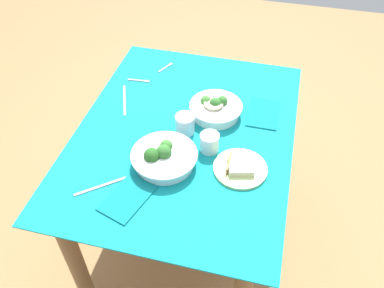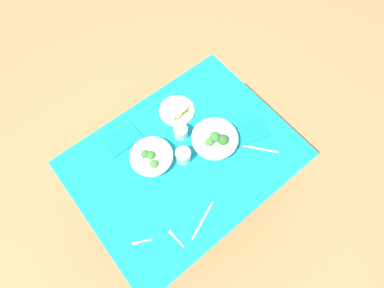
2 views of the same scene
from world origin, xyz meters
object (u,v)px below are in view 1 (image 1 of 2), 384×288
object	(u,v)px
bread_side_plate	(240,167)
table_knife_left	(102,186)
fork_by_far_bowl	(140,81)
water_glass_center	(185,124)
broccoli_bowl_near	(164,157)
table_knife_right	(125,100)
napkin_folded_lower	(263,113)
napkin_folded_upper	(127,198)
water_glass_side	(210,142)
broccoli_bowl_far	(215,109)
fork_by_near_bowl	(166,67)

from	to	relation	value
bread_side_plate	table_knife_left	bearing A→B (deg)	-66.93
fork_by_far_bowl	water_glass_center	bearing A→B (deg)	-48.77
broccoli_bowl_near	table_knife_right	world-z (taller)	broccoli_bowl_near
napkin_folded_lower	bread_side_plate	bearing A→B (deg)	-7.94
napkin_folded_upper	water_glass_side	bearing A→B (deg)	143.34
broccoli_bowl_far	water_glass_side	distance (m)	0.22
broccoli_bowl_near	water_glass_center	bearing A→B (deg)	170.81
broccoli_bowl_far	napkin_folded_upper	size ratio (longest dim) A/B	1.16
water_glass_center	fork_by_far_bowl	xyz separation A→B (m)	(-0.29, -0.30, -0.04)
broccoli_bowl_far	water_glass_center	world-z (taller)	broccoli_bowl_far
water_glass_side	table_knife_right	size ratio (longest dim) A/B	0.36
fork_by_far_bowl	napkin_folded_lower	size ratio (longest dim) A/B	0.54
broccoli_bowl_near	table_knife_left	distance (m)	0.25
napkin_folded_upper	bread_side_plate	bearing A→B (deg)	122.45
water_glass_center	table_knife_right	xyz separation A→B (m)	(-0.13, -0.32, -0.04)
broccoli_bowl_far	fork_by_near_bowl	distance (m)	0.43
fork_by_far_bowl	table_knife_right	xyz separation A→B (m)	(0.16, -0.02, -0.00)
broccoli_bowl_far	table_knife_left	distance (m)	0.60
broccoli_bowl_near	fork_by_near_bowl	world-z (taller)	broccoli_bowl_near
broccoli_bowl_far	fork_by_near_bowl	xyz separation A→B (m)	(-0.30, -0.31, -0.03)
napkin_folded_upper	napkin_folded_lower	bearing A→B (deg)	144.42
bread_side_plate	water_glass_center	distance (m)	0.31
broccoli_bowl_far	bread_side_plate	world-z (taller)	broccoli_bowl_far
water_glass_center	fork_by_far_bowl	distance (m)	0.42
broccoli_bowl_far	fork_by_near_bowl	world-z (taller)	broccoli_bowl_far
broccoli_bowl_near	bread_side_plate	distance (m)	0.30
water_glass_side	fork_by_near_bowl	size ratio (longest dim) A/B	0.84
water_glass_side	water_glass_center	bearing A→B (deg)	-123.06
fork_by_near_bowl	napkin_folded_upper	world-z (taller)	napkin_folded_upper
napkin_folded_upper	water_glass_center	bearing A→B (deg)	164.41
water_glass_side	fork_by_far_bowl	size ratio (longest dim) A/B	0.73
bread_side_plate	fork_by_far_bowl	world-z (taller)	bread_side_plate
bread_side_plate	water_glass_center	xyz separation A→B (m)	(-0.16, -0.26, 0.03)
broccoli_bowl_far	napkin_folded_lower	size ratio (longest dim) A/B	1.16
napkin_folded_lower	napkin_folded_upper	bearing A→B (deg)	-35.58
fork_by_far_bowl	table_knife_right	world-z (taller)	same
fork_by_far_bowl	napkin_folded_upper	size ratio (longest dim) A/B	0.54
water_glass_center	fork_by_near_bowl	bearing A→B (deg)	-154.00
water_glass_center	table_knife_right	distance (m)	0.35
fork_by_far_bowl	napkin_folded_lower	distance (m)	0.62
water_glass_side	napkin_folded_upper	distance (m)	0.39
fork_by_near_bowl	napkin_folded_lower	distance (m)	0.58
bread_side_plate	table_knife_right	size ratio (longest dim) A/B	0.96
water_glass_center	fork_by_far_bowl	bearing A→B (deg)	-133.89
broccoli_bowl_far	bread_side_plate	xyz separation A→B (m)	(0.30, 0.16, -0.02)
water_glass_center	water_glass_side	distance (m)	0.15
broccoli_bowl_far	fork_by_near_bowl	bearing A→B (deg)	-133.33
broccoli_bowl_far	napkin_folded_lower	bearing A→B (deg)	105.03
bread_side_plate	table_knife_right	world-z (taller)	bread_side_plate
water_glass_center	fork_by_far_bowl	size ratio (longest dim) A/B	0.77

